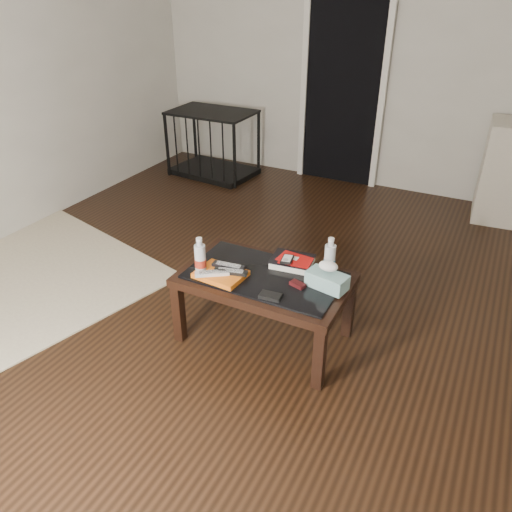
% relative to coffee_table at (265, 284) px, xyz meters
% --- Properties ---
extents(ground, '(5.00, 5.00, 0.00)m').
position_rel_coffee_table_xyz_m(ground, '(-0.12, 0.40, -0.40)').
color(ground, black).
rests_on(ground, ground).
extents(room_shell, '(5.00, 5.00, 5.00)m').
position_rel_coffee_table_xyz_m(room_shell, '(-0.12, 0.40, 1.22)').
color(room_shell, beige).
rests_on(room_shell, ground).
extents(doorway, '(0.90, 0.08, 2.07)m').
position_rel_coffee_table_xyz_m(doorway, '(-0.52, 2.87, 0.63)').
color(doorway, black).
rests_on(doorway, ground).
extents(coffee_table, '(1.00, 0.60, 0.46)m').
position_rel_coffee_table_xyz_m(coffee_table, '(0.00, 0.00, 0.00)').
color(coffee_table, black).
rests_on(coffee_table, ground).
extents(rug, '(2.31, 1.95, 0.01)m').
position_rel_coffee_table_xyz_m(rug, '(-2.02, -0.11, -0.39)').
color(rug, beige).
rests_on(rug, ground).
extents(pet_crate, '(0.95, 0.69, 0.71)m').
position_rel_coffee_table_xyz_m(pet_crate, '(-1.83, 2.40, -0.17)').
color(pet_crate, black).
rests_on(pet_crate, ground).
extents(magazines, '(0.29, 0.23, 0.03)m').
position_rel_coffee_table_xyz_m(magazines, '(-0.22, -0.14, 0.08)').
color(magazines, orange).
rests_on(magazines, coffee_table).
extents(remote_silver, '(0.19, 0.16, 0.02)m').
position_rel_coffee_table_xyz_m(remote_silver, '(-0.25, -0.18, 0.11)').
color(remote_silver, silver).
rests_on(remote_silver, magazines).
extents(remote_black_front, '(0.21, 0.10, 0.02)m').
position_rel_coffee_table_xyz_m(remote_black_front, '(-0.16, -0.12, 0.11)').
color(remote_black_front, black).
rests_on(remote_black_front, magazines).
extents(remote_black_back, '(0.20, 0.07, 0.02)m').
position_rel_coffee_table_xyz_m(remote_black_back, '(-0.21, -0.07, 0.11)').
color(remote_black_back, black).
rests_on(remote_black_back, magazines).
extents(textbook, '(0.27, 0.23, 0.05)m').
position_rel_coffee_table_xyz_m(textbook, '(0.10, 0.18, 0.09)').
color(textbook, black).
rests_on(textbook, coffee_table).
extents(dvd_mailers, '(0.20, 0.15, 0.01)m').
position_rel_coffee_table_xyz_m(dvd_mailers, '(0.11, 0.18, 0.11)').
color(dvd_mailers, '#AD0C0B').
rests_on(dvd_mailers, textbook).
extents(ipod, '(0.08, 0.11, 0.02)m').
position_rel_coffee_table_xyz_m(ipod, '(0.08, 0.13, 0.12)').
color(ipod, black).
rests_on(ipod, dvd_mailers).
extents(flip_phone, '(0.10, 0.07, 0.02)m').
position_rel_coffee_table_xyz_m(flip_phone, '(0.22, -0.03, 0.08)').
color(flip_phone, black).
rests_on(flip_phone, coffee_table).
extents(wallet, '(0.13, 0.08, 0.02)m').
position_rel_coffee_table_xyz_m(wallet, '(0.13, -0.20, 0.07)').
color(wallet, black).
rests_on(wallet, coffee_table).
extents(water_bottle_left, '(0.08, 0.08, 0.24)m').
position_rel_coffee_table_xyz_m(water_bottle_left, '(-0.34, -0.16, 0.18)').
color(water_bottle_left, silver).
rests_on(water_bottle_left, coffee_table).
extents(water_bottle_right, '(0.08, 0.08, 0.24)m').
position_rel_coffee_table_xyz_m(water_bottle_right, '(0.33, 0.18, 0.18)').
color(water_bottle_right, silver).
rests_on(water_bottle_right, coffee_table).
extents(tissue_box, '(0.25, 0.16, 0.09)m').
position_rel_coffee_table_xyz_m(tissue_box, '(0.37, 0.04, 0.11)').
color(tissue_box, '#22737E').
rests_on(tissue_box, coffee_table).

